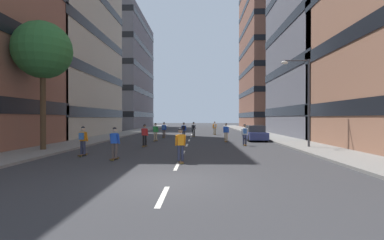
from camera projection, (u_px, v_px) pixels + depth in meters
ground_plane at (192, 134)px, 37.85m from camera, size 166.91×166.91×0.00m
sidewalk_left at (129, 132)px, 41.59m from camera, size 3.45×76.50×0.14m
sidewalk_right at (257, 133)px, 41.06m from camera, size 3.45×76.50×0.14m
lane_markings at (192, 134)px, 38.03m from camera, size 0.16×62.20×0.01m
building_left_mid at (44, 2)px, 34.80m from camera, size 14.76×18.48×33.63m
building_left_far at (113, 73)px, 62.63m from camera, size 14.76×22.16×24.74m
building_right_far at (278, 52)px, 61.55m from camera, size 14.76×20.13×33.74m
parked_car_near at (255, 134)px, 27.73m from camera, size 1.82×4.40×1.52m
street_tree_near at (43, 51)px, 18.68m from camera, size 3.83×3.83×8.64m
streetlamp_right at (304, 93)px, 20.56m from camera, size 2.13×0.30×6.50m
skater_0 at (181, 143)px, 13.99m from camera, size 0.57×0.92×1.78m
skater_1 at (164, 129)px, 31.85m from camera, size 0.54×0.91×1.78m
skater_2 at (245, 133)px, 22.65m from camera, size 0.53×0.90×1.78m
skater_3 at (156, 131)px, 27.05m from camera, size 0.56×0.92×1.78m
skater_4 at (194, 128)px, 33.41m from camera, size 0.56×0.92×1.78m
skater_5 at (215, 127)px, 37.23m from camera, size 0.56×0.92×1.78m
skater_6 at (83, 139)px, 16.54m from camera, size 0.55×0.91×1.78m
skater_7 at (184, 129)px, 30.20m from camera, size 0.54×0.91×1.78m
skater_8 at (145, 134)px, 21.88m from camera, size 0.55×0.91×1.78m
skater_9 at (226, 131)px, 26.23m from camera, size 0.57×0.92×1.78m
skater_10 at (115, 142)px, 15.05m from camera, size 0.55×0.91×1.78m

